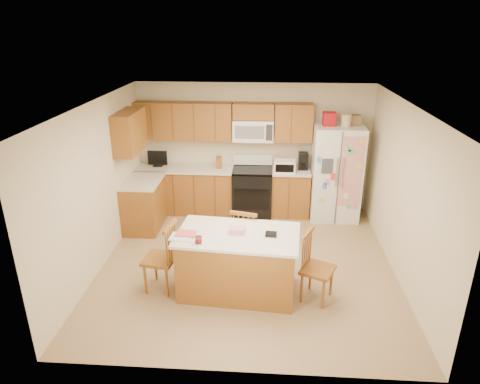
# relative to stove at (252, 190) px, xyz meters

# --- Properties ---
(ground) EXTENTS (4.50, 4.50, 0.00)m
(ground) POSITION_rel_stove_xyz_m (0.00, -1.94, -0.47)
(ground) COLOR olive
(ground) RESTS_ON ground
(room_shell) EXTENTS (4.60, 4.60, 2.52)m
(room_shell) POSITION_rel_stove_xyz_m (0.00, -1.94, 0.97)
(room_shell) COLOR beige
(room_shell) RESTS_ON ground
(cabinetry) EXTENTS (3.36, 1.56, 2.15)m
(cabinetry) POSITION_rel_stove_xyz_m (-0.98, -0.15, 0.44)
(cabinetry) COLOR brown
(cabinetry) RESTS_ON ground
(stove) EXTENTS (0.76, 0.65, 1.13)m
(stove) POSITION_rel_stove_xyz_m (0.00, 0.00, 0.00)
(stove) COLOR black
(stove) RESTS_ON ground
(refrigerator) EXTENTS (0.90, 0.79, 2.04)m
(refrigerator) POSITION_rel_stove_xyz_m (1.57, -0.06, 0.45)
(refrigerator) COLOR white
(refrigerator) RESTS_ON ground
(island) EXTENTS (1.76, 1.09, 0.99)m
(island) POSITION_rel_stove_xyz_m (-0.09, -2.66, -0.02)
(island) COLOR brown
(island) RESTS_ON ground
(windsor_chair_left) EXTENTS (0.49, 0.50, 1.03)m
(windsor_chair_left) POSITION_rel_stove_xyz_m (-1.16, -2.69, 0.01)
(windsor_chair_left) COLOR brown
(windsor_chair_left) RESTS_ON ground
(windsor_chair_back) EXTENTS (0.51, 0.50, 0.99)m
(windsor_chair_back) POSITION_rel_stove_xyz_m (-0.01, -2.03, -0.01)
(windsor_chair_back) COLOR brown
(windsor_chair_back) RESTS_ON ground
(windsor_chair_right) EXTENTS (0.54, 0.55, 0.98)m
(windsor_chair_right) POSITION_rel_stove_xyz_m (0.97, -2.77, -0.01)
(windsor_chair_right) COLOR brown
(windsor_chair_right) RESTS_ON ground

